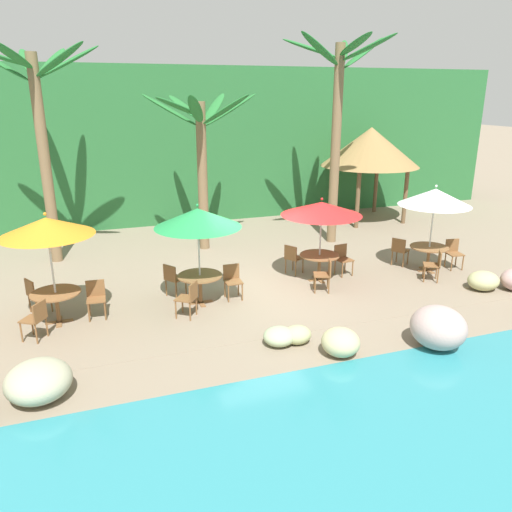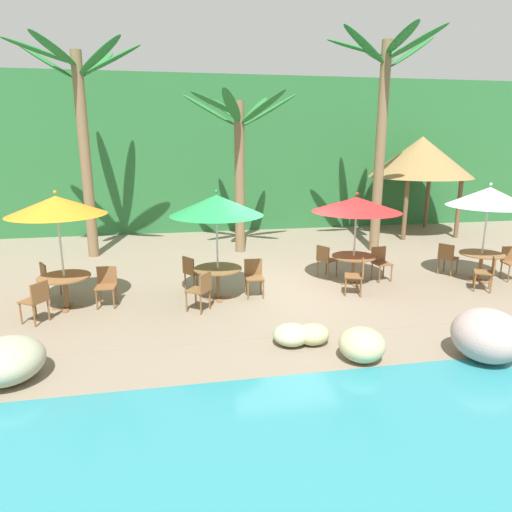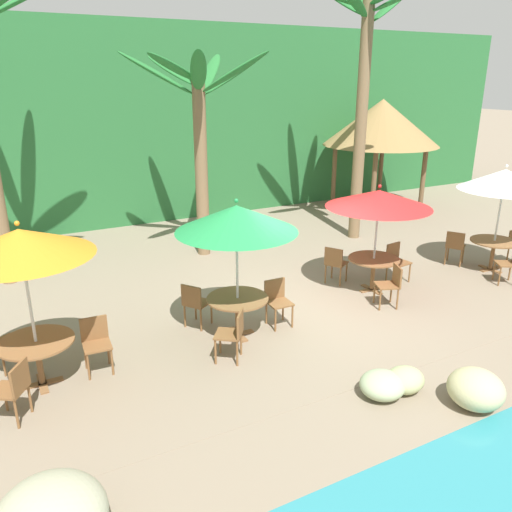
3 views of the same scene
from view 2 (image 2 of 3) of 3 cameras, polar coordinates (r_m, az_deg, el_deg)
name	(u,v)px [view 2 (image 2 of 3)]	position (r m, az deg, el deg)	size (l,w,h in m)	color
ground_plane	(280,291)	(11.09, 3.01, -4.45)	(120.00, 120.00, 0.00)	gray
terrace_deck	(280,291)	(11.09, 3.01, -4.43)	(18.00, 5.20, 0.01)	gray
foliage_backdrop	(230,155)	(19.37, -3.28, 12.63)	(28.00, 2.40, 6.00)	#286633
rock_seawall	(306,339)	(7.69, 6.27, -10.31)	(15.86, 3.18, 0.98)	tan
umbrella_orange	(56,206)	(10.28, -23.83, 5.82)	(2.01, 2.01, 2.58)	silver
dining_table_orange	(65,282)	(10.61, -22.94, -2.99)	(1.10, 1.10, 0.74)	brown
chair_orange_seaward	(106,283)	(10.52, -18.30, -3.29)	(0.45, 0.45, 0.87)	brown
chair_orange_inland	(49,278)	(11.41, -24.58, -2.53)	(0.58, 0.57, 0.87)	brown
chair_orange_left	(37,299)	(10.03, -25.90, -4.89)	(0.59, 0.58, 0.87)	brown
umbrella_green	(216,205)	(10.08, -5.01, 6.39)	(2.09, 2.09, 2.53)	silver
dining_table_green	(218,273)	(10.41, -4.82, -2.19)	(1.10, 1.10, 0.74)	brown
chair_green_seaward	(254,275)	(10.62, -0.27, -2.38)	(0.43, 0.44, 0.87)	brown
chair_green_inland	(192,271)	(11.03, -8.04, -1.89)	(0.59, 0.59, 0.87)	brown
chair_green_left	(201,289)	(9.71, -6.89, -4.11)	(0.59, 0.59, 0.87)	brown
umbrella_red	(357,205)	(11.45, 12.55, 6.34)	(2.20, 2.20, 2.34)	silver
dining_table_red	(354,261)	(11.73, 12.18, -0.57)	(1.10, 1.10, 0.74)	brown
chair_red_seaward	(380,261)	(12.27, 15.38, -0.60)	(0.47, 0.48, 0.87)	brown
chair_red_inland	(325,259)	(12.19, 8.71, -0.34)	(0.58, 0.58, 0.87)	brown
chair_red_left	(358,274)	(10.94, 12.68, -2.23)	(0.55, 0.55, 0.87)	brown
umbrella_white	(489,197)	(12.83, 27.29, 6.64)	(2.03, 2.03, 2.55)	silver
dining_table_white	(481,258)	(13.09, 26.51, -0.23)	(1.10, 1.10, 0.74)	brown
chair_white_seaward	(511,261)	(13.62, 29.42, -0.51)	(0.48, 0.48, 0.87)	brown
chair_white_inland	(447,257)	(13.33, 22.92, -0.06)	(0.59, 0.58, 0.87)	brown
chair_white_left	(488,271)	(12.31, 27.16, -1.65)	(0.59, 0.58, 0.87)	brown
palm_tree_nearest	(80,111)	(14.92, -21.22, 16.66)	(3.69, 3.70, 6.36)	brown
palm_tree_second	(239,141)	(14.59, -2.16, 14.27)	(3.64, 3.67, 5.03)	brown
palm_tree_third	(383,104)	(15.34, 15.73, 17.94)	(3.56, 3.75, 6.78)	brown
palapa_hut	(421,157)	(18.77, 20.07, 11.58)	(3.91, 3.91, 3.72)	brown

